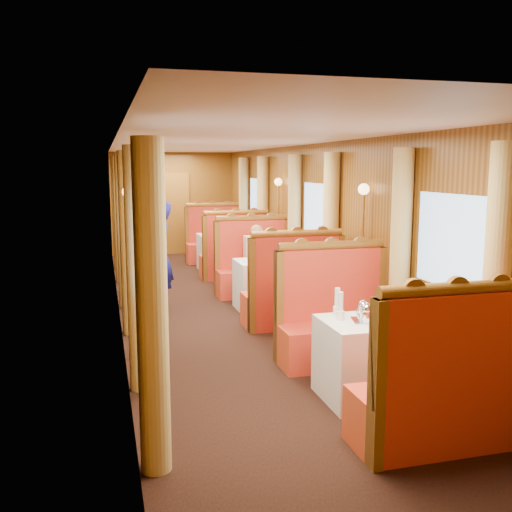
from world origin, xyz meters
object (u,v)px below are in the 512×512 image
object	(u,v)px
rose_vase_mid	(271,249)
steward	(159,256)
table_near	(378,359)
fruit_plate	(417,319)
teapot_left	(366,316)
rose_vase_far	(224,226)
teapot_right	(381,318)
banquette_far_aft	(215,243)
table_mid	(271,285)
banquette_mid_aft	(254,270)
banquette_far_fwd	(235,257)
banquette_near_fwd	(439,395)
banquette_mid_fwd	(293,296)
banquette_near_aft	(335,325)
table_far	(224,252)
passenger	(257,253)
tea_tray	(371,321)
teapot_back	(363,312)

from	to	relation	value
rose_vase_mid	steward	xyz separation A→B (m)	(-1.64, 0.39, -0.10)
table_near	fruit_plate	size ratio (longest dim) A/B	4.39
teapot_left	fruit_plate	size ratio (longest dim) A/B	0.73
teapot_left	rose_vase_far	xyz separation A→B (m)	(0.18, 7.13, 0.11)
teapot_left	fruit_plate	xyz separation A→B (m)	(0.49, -0.03, -0.05)
teapot_right	steward	world-z (taller)	steward
banquette_far_aft	rose_vase_far	xyz separation A→B (m)	(0.00, -0.98, 0.50)
table_mid	banquette_mid_aft	bearing A→B (deg)	90.00
table_mid	steward	size ratio (longest dim) A/B	0.64
rose_vase_mid	teapot_left	bearing A→B (deg)	-92.75
steward	banquette_far_fwd	bearing A→B (deg)	158.22
steward	banquette_near_fwd	bearing A→B (deg)	35.02
banquette_mid_fwd	banquette_far_aft	bearing A→B (deg)	90.00
banquette_near_aft	table_far	size ratio (longest dim) A/B	1.28
table_near	banquette_far_aft	bearing A→B (deg)	90.00
steward	banquette_near_aft	bearing A→B (deg)	46.08
banquette_mid_fwd	steward	xyz separation A→B (m)	(-1.64, 1.43, 0.40)
banquette_mid_aft	rose_vase_mid	size ratio (longest dim) A/B	3.72
banquette_mid_aft	passenger	bearing A→B (deg)	-90.00
banquette_far_fwd	banquette_mid_aft	bearing A→B (deg)	-90.00
teapot_left	banquette_far_fwd	bearing A→B (deg)	83.01
table_near	table_far	bearing A→B (deg)	90.00
table_near	banquette_far_fwd	bearing A→B (deg)	90.00
banquette_mid_aft	banquette_far_fwd	size ratio (longest dim) A/B	1.00
steward	table_near	bearing A→B (deg)	39.34
table_mid	table_far	bearing A→B (deg)	90.00
banquette_far_fwd	passenger	xyz separation A→B (m)	(-0.00, -1.67, 0.32)
rose_vase_mid	table_mid	bearing A→B (deg)	-87.37
banquette_mid_fwd	passenger	size ratio (longest dim) A/B	1.76
table_near	table_mid	xyz separation A→B (m)	(0.00, 3.50, 0.00)
banquette_near_aft	passenger	xyz separation A→B (m)	(-0.00, 3.30, 0.32)
teapot_right	steward	xyz separation A→B (m)	(-1.58, 4.07, 0.02)
tea_tray	teapot_left	size ratio (longest dim) A/B	1.94
tea_tray	teapot_left	bearing A→B (deg)	-142.96
tea_tray	rose_vase_far	distance (m)	7.07
table_near	banquette_near_fwd	distance (m)	1.02
banquette_far_aft	rose_vase_mid	xyz separation A→B (m)	(-0.00, -4.49, 0.50)
table_mid	tea_tray	xyz separation A→B (m)	(-0.10, -3.54, 0.38)
teapot_right	rose_vase_mid	xyz separation A→B (m)	(0.06, 3.68, 0.12)
teapot_back	steward	world-z (taller)	steward
banquette_far_aft	steward	xyz separation A→B (m)	(-1.64, -4.10, 0.40)
banquette_mid_fwd	teapot_left	xyz separation A→B (m)	(-0.18, -2.58, 0.40)
banquette_mid_fwd	banquette_far_fwd	xyz separation A→B (m)	(0.00, 3.50, 0.00)
banquette_mid_fwd	fruit_plate	size ratio (longest dim) A/B	5.61
table_mid	banquette_far_fwd	xyz separation A→B (m)	(0.00, 2.49, 0.05)
banquette_far_aft	rose_vase_mid	bearing A→B (deg)	-90.02
teapot_left	teapot_back	world-z (taller)	teapot_left
fruit_plate	rose_vase_far	world-z (taller)	rose_vase_far
table_far	steward	xyz separation A→B (m)	(-1.64, -3.08, 0.45)
banquette_mid_aft	teapot_right	xyz separation A→B (m)	(-0.06, -4.67, 0.39)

